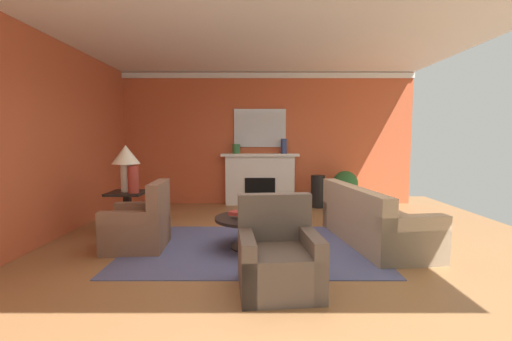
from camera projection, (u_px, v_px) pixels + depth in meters
name	position (u px, v px, depth m)	size (l,w,h in m)	color
ground_plane	(264.00, 248.00, 4.86)	(8.83, 8.83, 0.00)	olive
wall_fireplace	(260.00, 139.00, 8.16)	(7.07, 0.12, 3.09)	#C65633
wall_window	(38.00, 139.00, 5.01)	(0.12, 7.39, 3.09)	#C65633
ceiling_panel	(264.00, 28.00, 4.88)	(7.07, 7.39, 0.06)	white
crown_moulding	(260.00, 75.00, 7.95)	(7.07, 0.08, 0.12)	white
area_rug	(249.00, 248.00, 4.88)	(3.46, 2.29, 0.01)	#4C517A
fireplace	(259.00, 181.00, 8.04)	(1.80, 0.35, 1.21)	white
mantel_mirror	(259.00, 128.00, 8.05)	(1.21, 0.04, 0.89)	silver
sofa	(370.00, 223.00, 5.12)	(1.17, 2.20, 0.85)	tan
armchair_near_window	(138.00, 227.00, 4.84)	(0.84, 0.84, 0.95)	brown
armchair_facing_fireplace	(277.00, 260.00, 3.53)	(0.87, 0.87, 0.95)	brown
coffee_table	(249.00, 225.00, 4.85)	(1.00, 1.00, 0.45)	black
side_table	(126.00, 210.00, 5.54)	(0.56, 0.56, 0.70)	black
table_lamp	(124.00, 159.00, 5.47)	(0.44, 0.44, 0.75)	beige
vase_tall_corner	(316.00, 191.00, 7.77)	(0.32, 0.32, 0.73)	black
vase_mantel_right	(282.00, 146.00, 7.92)	(0.14, 0.14, 0.34)	navy
vase_on_side_table	(132.00, 180.00, 5.38)	(0.16, 0.16, 0.42)	#9E3328
vase_mantel_left	(235.00, 149.00, 7.92)	(0.18, 0.18, 0.22)	#33703D
book_red_cover	(258.00, 213.00, 5.01)	(0.25, 0.15, 0.05)	tan
book_art_folio	(237.00, 213.00, 4.73)	(0.22, 0.16, 0.05)	maroon
book_small_novel	(257.00, 209.00, 4.73)	(0.22, 0.17, 0.05)	maroon
potted_plant	(344.00, 186.00, 7.70)	(0.56, 0.56, 0.83)	#A8754C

